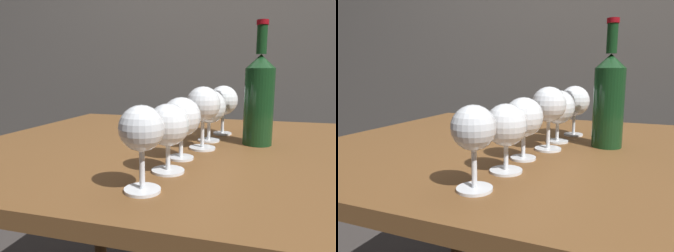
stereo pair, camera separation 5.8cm
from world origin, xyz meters
TOP-DOWN VIEW (x-y plane):
  - back_wall at (0.00, 1.16)m, footprint 5.00×0.08m
  - dining_table at (0.00, 0.00)m, footprint 1.31×0.94m
  - wine_glass_amber at (-0.08, -0.35)m, footprint 0.07×0.07m
  - wine_glass_merlot at (-0.07, -0.25)m, footprint 0.08×0.08m
  - wine_glass_chardonnay at (-0.07, -0.15)m, footprint 0.09×0.09m
  - wine_glass_port at (-0.04, -0.05)m, footprint 0.08×0.08m
  - wine_glass_rose at (-0.04, 0.04)m, footprint 0.09×0.09m
  - wine_glass_white at (-0.01, 0.15)m, footprint 0.09×0.09m
  - wine_bottle at (0.09, 0.04)m, footprint 0.08×0.08m

SIDE VIEW (x-z plane):
  - dining_table at x=0.00m, z-range 0.28..1.01m
  - wine_glass_merlot at x=-0.07m, z-range 0.75..0.88m
  - wine_glass_chardonnay at x=-0.07m, z-range 0.75..0.89m
  - wine_glass_rose at x=-0.04m, z-range 0.75..0.89m
  - wine_glass_amber at x=-0.08m, z-range 0.76..0.90m
  - wine_glass_white at x=-0.01m, z-range 0.76..0.90m
  - wine_glass_port at x=-0.04m, z-range 0.76..0.91m
  - wine_bottle at x=0.09m, z-range 0.69..1.01m
  - back_wall at x=0.00m, z-range 0.00..2.60m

